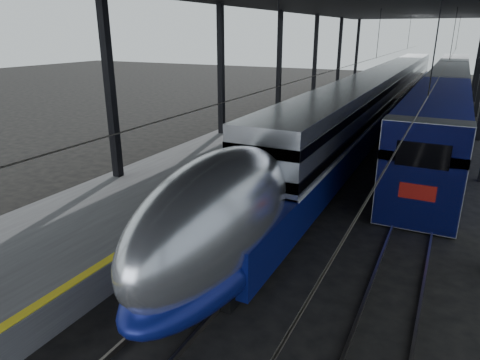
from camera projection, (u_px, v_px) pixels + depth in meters
The scene contains 7 objects.
ground at pixel (154, 276), 13.62m from camera, with size 160.00×160.00×0.00m, color black.
platform at pixel (281, 129), 31.82m from camera, with size 6.00×80.00×1.00m, color #4C4C4F.
yellow_strip at pixel (318, 126), 30.47m from camera, with size 0.30×80.00×0.01m, color yellow.
rails at pixel (393, 147), 28.58m from camera, with size 6.52×80.00×0.16m.
canopy at pixel (366, 2), 26.71m from camera, with size 18.00×75.00×9.47m.
tgv_train at pixel (378, 99), 35.86m from camera, with size 2.99×65.20×4.28m.
second_train at pixel (447, 92), 38.88m from camera, with size 3.12×56.05×4.29m.
Camera 1 is at (7.75, -9.38, 7.37)m, focal length 32.00 mm.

